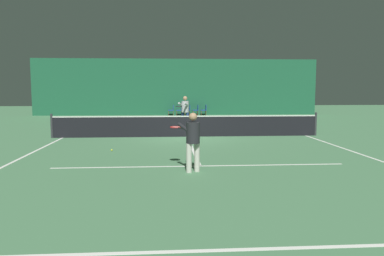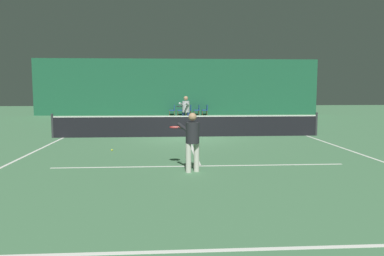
{
  "view_description": "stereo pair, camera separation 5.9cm",
  "coord_description": "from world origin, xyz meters",
  "px_view_note": "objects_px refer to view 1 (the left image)",
  "views": [
    {
      "loc": [
        -0.96,
        -16.71,
        2.19
      ],
      "look_at": [
        -0.1,
        -4.63,
        0.89
      ],
      "focal_mm": 35.0,
      "sensor_mm": 36.0,
      "label": 1
    },
    {
      "loc": [
        -0.91,
        -16.72,
        2.19
      ],
      "look_at": [
        -0.1,
        -4.63,
        0.89
      ],
      "focal_mm": 35.0,
      "sensor_mm": 36.0,
      "label": 2
    }
  ],
  "objects_px": {
    "courtside_chair_2": "(188,109)",
    "tennis_ball": "(112,150)",
    "tennis_net": "(187,125)",
    "courtside_chair_0": "(172,109)",
    "courtside_chair_1": "(180,109)",
    "courtside_chair_3": "(196,109)",
    "player_near": "(192,137)",
    "courtside_chair_4": "(204,109)",
    "player_far": "(185,109)"
  },
  "relations": [
    {
      "from": "courtside_chair_3",
      "to": "tennis_ball",
      "type": "height_order",
      "value": "courtside_chair_3"
    },
    {
      "from": "courtside_chair_4",
      "to": "tennis_ball",
      "type": "distance_m",
      "value": 17.62
    },
    {
      "from": "player_far",
      "to": "courtside_chair_4",
      "type": "xyz_separation_m",
      "value": [
        2.07,
        9.37,
        -0.53
      ]
    },
    {
      "from": "player_near",
      "to": "courtside_chair_3",
      "type": "xyz_separation_m",
      "value": [
        1.79,
        20.3,
        -0.42
      ]
    },
    {
      "from": "tennis_net",
      "to": "tennis_ball",
      "type": "height_order",
      "value": "tennis_net"
    },
    {
      "from": "tennis_net",
      "to": "courtside_chair_0",
      "type": "distance_m",
      "value": 13.22
    },
    {
      "from": "courtside_chair_1",
      "to": "courtside_chair_2",
      "type": "relative_size",
      "value": 1.0
    },
    {
      "from": "tennis_net",
      "to": "courtside_chair_3",
      "type": "bearing_deg",
      "value": 83.44
    },
    {
      "from": "courtside_chair_2",
      "to": "tennis_ball",
      "type": "bearing_deg",
      "value": -12.38
    },
    {
      "from": "courtside_chair_0",
      "to": "courtside_chair_2",
      "type": "height_order",
      "value": "same"
    },
    {
      "from": "courtside_chair_4",
      "to": "courtside_chair_2",
      "type": "bearing_deg",
      "value": -90.0
    },
    {
      "from": "courtside_chair_1",
      "to": "courtside_chair_4",
      "type": "xyz_separation_m",
      "value": [
        1.97,
        0.0,
        0.0
      ]
    },
    {
      "from": "courtside_chair_0",
      "to": "tennis_ball",
      "type": "height_order",
      "value": "courtside_chair_0"
    },
    {
      "from": "tennis_net",
      "to": "courtside_chair_2",
      "type": "bearing_deg",
      "value": 86.27
    },
    {
      "from": "courtside_chair_3",
      "to": "courtside_chair_2",
      "type": "bearing_deg",
      "value": -90.0
    },
    {
      "from": "courtside_chair_0",
      "to": "courtside_chair_1",
      "type": "bearing_deg",
      "value": 90.0
    },
    {
      "from": "courtside_chair_1",
      "to": "courtside_chair_3",
      "type": "height_order",
      "value": "same"
    },
    {
      "from": "courtside_chair_4",
      "to": "tennis_ball",
      "type": "xyz_separation_m",
      "value": [
        -5.02,
        -16.88,
        -0.45
      ]
    },
    {
      "from": "player_far",
      "to": "player_near",
      "type": "bearing_deg",
      "value": 20.01
    },
    {
      "from": "tennis_ball",
      "to": "courtside_chair_4",
      "type": "bearing_deg",
      "value": 73.45
    },
    {
      "from": "tennis_net",
      "to": "courtside_chair_1",
      "type": "distance_m",
      "value": 13.21
    },
    {
      "from": "courtside_chair_0",
      "to": "courtside_chair_2",
      "type": "distance_m",
      "value": 1.31
    },
    {
      "from": "courtside_chair_2",
      "to": "tennis_ball",
      "type": "height_order",
      "value": "courtside_chair_2"
    },
    {
      "from": "player_far",
      "to": "tennis_ball",
      "type": "height_order",
      "value": "player_far"
    },
    {
      "from": "courtside_chair_2",
      "to": "courtside_chair_1",
      "type": "bearing_deg",
      "value": -90.0
    },
    {
      "from": "tennis_net",
      "to": "tennis_ball",
      "type": "distance_m",
      "value": 4.67
    },
    {
      "from": "courtside_chair_0",
      "to": "courtside_chair_4",
      "type": "distance_m",
      "value": 2.62
    },
    {
      "from": "courtside_chair_1",
      "to": "tennis_ball",
      "type": "height_order",
      "value": "courtside_chair_1"
    },
    {
      "from": "courtside_chair_3",
      "to": "courtside_chair_1",
      "type": "bearing_deg",
      "value": -90.0
    },
    {
      "from": "tennis_net",
      "to": "courtside_chair_4",
      "type": "height_order",
      "value": "tennis_net"
    },
    {
      "from": "tennis_net",
      "to": "player_far",
      "type": "distance_m",
      "value": 3.88
    },
    {
      "from": "player_far",
      "to": "courtside_chair_2",
      "type": "relative_size",
      "value": 2.08
    },
    {
      "from": "player_near",
      "to": "player_far",
      "type": "bearing_deg",
      "value": -28.24
    },
    {
      "from": "player_far",
      "to": "tennis_net",
      "type": "bearing_deg",
      "value": 20.4
    },
    {
      "from": "courtside_chair_2",
      "to": "courtside_chair_3",
      "type": "bearing_deg",
      "value": 90.0
    },
    {
      "from": "courtside_chair_3",
      "to": "player_near",
      "type": "bearing_deg",
      "value": -5.05
    },
    {
      "from": "tennis_net",
      "to": "courtside_chair_2",
      "type": "distance_m",
      "value": 13.24
    },
    {
      "from": "player_far",
      "to": "courtside_chair_2",
      "type": "distance_m",
      "value": 9.41
    },
    {
      "from": "tennis_net",
      "to": "tennis_ball",
      "type": "relative_size",
      "value": 181.82
    },
    {
      "from": "player_near",
      "to": "courtside_chair_0",
      "type": "distance_m",
      "value": 20.3
    },
    {
      "from": "courtside_chair_1",
      "to": "courtside_chair_4",
      "type": "distance_m",
      "value": 1.97
    },
    {
      "from": "tennis_net",
      "to": "player_near",
      "type": "bearing_deg",
      "value": -92.22
    },
    {
      "from": "player_far",
      "to": "courtside_chair_4",
      "type": "height_order",
      "value": "player_far"
    },
    {
      "from": "courtside_chair_2",
      "to": "courtside_chair_4",
      "type": "height_order",
      "value": "same"
    },
    {
      "from": "courtside_chair_1",
      "to": "courtside_chair_0",
      "type": "bearing_deg",
      "value": -90.0
    },
    {
      "from": "courtside_chair_3",
      "to": "tennis_ball",
      "type": "relative_size",
      "value": 12.73
    },
    {
      "from": "player_near",
      "to": "player_far",
      "type": "height_order",
      "value": "player_far"
    },
    {
      "from": "player_near",
      "to": "courtside_chair_0",
      "type": "height_order",
      "value": "player_near"
    },
    {
      "from": "tennis_ball",
      "to": "courtside_chair_3",
      "type": "bearing_deg",
      "value": 75.52
    },
    {
      "from": "courtside_chair_0",
      "to": "courtside_chair_4",
      "type": "xyz_separation_m",
      "value": [
        2.62,
        0.0,
        0.0
      ]
    }
  ]
}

